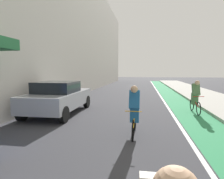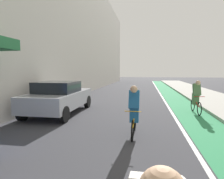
{
  "view_description": "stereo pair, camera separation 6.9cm",
  "coord_description": "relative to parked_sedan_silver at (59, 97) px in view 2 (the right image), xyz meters",
  "views": [
    {
      "loc": [
        1.0,
        3.69,
        2.02
      ],
      "look_at": [
        -0.15,
        10.36,
        1.35
      ],
      "focal_mm": 29.83,
      "sensor_mm": 36.0,
      "label": 1
    },
    {
      "loc": [
        1.07,
        3.7,
        2.02
      ],
      "look_at": [
        -0.15,
        10.36,
        1.35
      ],
      "focal_mm": 29.83,
      "sensor_mm": 36.0,
      "label": 2
    }
  ],
  "objects": [
    {
      "name": "cyclist_trailing",
      "position": [
        6.46,
        1.24,
        0.06
      ],
      "size": [
        0.48,
        1.67,
        1.59
      ],
      "color": "black",
      "rests_on": "ground"
    },
    {
      "name": "cyclist_mid",
      "position": [
        3.71,
        -2.45,
        0.02
      ],
      "size": [
        0.48,
        1.67,
        1.59
      ],
      "color": "black",
      "rests_on": "ground"
    },
    {
      "name": "lane_divider_stripe",
      "position": [
        5.34,
        8.33,
        -0.78
      ],
      "size": [
        0.12,
        44.48,
        0.0
      ],
      "primitive_type": "cube",
      "color": "white",
      "rests_on": "ground"
    },
    {
      "name": "sidewalk_right",
      "position": [
        8.79,
        8.33,
        -0.72
      ],
      "size": [
        3.5,
        44.48,
        0.14
      ],
      "primitive_type": "cube",
      "color": "#A8A59E",
      "rests_on": "ground"
    },
    {
      "name": "bike_lane_paint",
      "position": [
        6.24,
        8.33,
        -0.78
      ],
      "size": [
        1.6,
        44.48,
        0.0
      ],
      "primitive_type": "cube",
      "color": "#2D8451",
      "rests_on": "ground"
    },
    {
      "name": "building_facade_left",
      "position": [
        -2.85,
        8.32,
        5.19
      ],
      "size": [
        4.15,
        44.48,
        11.96
      ],
      "color": "#B2ADA3",
      "rests_on": "ground"
    },
    {
      "name": "ground_plane",
      "position": [
        2.99,
        6.33,
        -0.79
      ],
      "size": [
        97.86,
        97.86,
        0.0
      ],
      "primitive_type": "plane",
      "color": "#38383D"
    },
    {
      "name": "parked_sedan_silver",
      "position": [
        0.0,
        0.0,
        0.0
      ],
      "size": [
        2.07,
        4.26,
        1.53
      ],
      "color": "#9EA0A8",
      "rests_on": "ground"
    }
  ]
}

